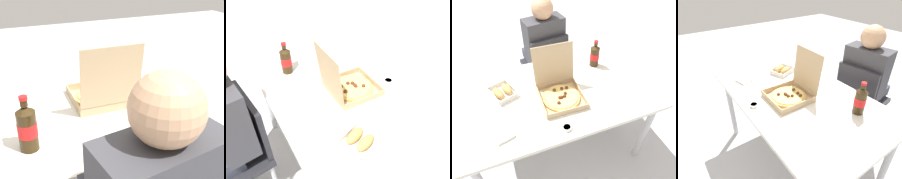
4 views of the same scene
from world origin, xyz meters
TOP-DOWN VIEW (x-y plane):
  - dining_table at (0.00, 0.00)m, footprint 1.39×0.82m
  - pizza_box_open at (0.01, -0.06)m, footprint 0.30×0.33m
  - bread_side_box at (-0.36, 0.11)m, footprint 0.21×0.23m
  - cola_bottle at (0.40, 0.19)m, footprint 0.07×0.07m
  - paper_menu at (0.43, -0.22)m, footprint 0.22×0.17m
  - napkin_pile at (-0.42, -0.24)m, footprint 0.13×0.13m
  - dipping_sauce_cup at (-0.05, -0.33)m, footprint 0.06×0.06m

SIDE VIEW (x-z plane):
  - dining_table at x=0.00m, z-range 0.28..0.99m
  - paper_menu at x=0.43m, z-range 0.71..0.71m
  - napkin_pile at x=-0.42m, z-range 0.71..0.73m
  - dipping_sauce_cup at x=-0.05m, z-range 0.71..0.73m
  - bread_side_box at x=-0.36m, z-range 0.71..0.76m
  - pizza_box_open at x=0.01m, z-range 0.59..0.92m
  - cola_bottle at x=0.40m, z-range 0.69..0.92m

